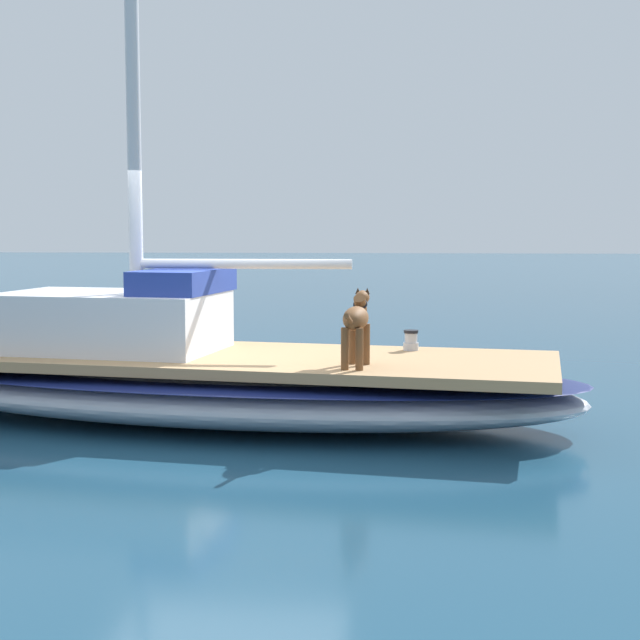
{
  "coord_description": "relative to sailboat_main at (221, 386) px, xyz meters",
  "views": [
    {
      "loc": [
        -9.23,
        -1.71,
        1.93
      ],
      "look_at": [
        0.0,
        -1.0,
        1.01
      ],
      "focal_mm": 52.57,
      "sensor_mm": 36.0,
      "label": 1
    }
  ],
  "objects": [
    {
      "name": "deck_winch",
      "position": [
        0.42,
        -1.91,
        0.42
      ],
      "size": [
        0.16,
        0.16,
        0.21
      ],
      "color": "#B7B7BC",
      "rests_on": "sailboat_main"
    },
    {
      "name": "sailboat_main",
      "position": [
        0.0,
        0.0,
        0.0
      ],
      "size": [
        3.62,
        7.54,
        0.66
      ],
      "color": "#B2B7C1",
      "rests_on": "ground"
    },
    {
      "name": "mast_main",
      "position": [
        0.14,
        0.72,
        3.07
      ],
      "size": [
        0.14,
        2.27,
        6.17
      ],
      "color": "silver",
      "rests_on": "sailboat_main"
    },
    {
      "name": "cabin_house",
      "position": [
        0.19,
        1.1,
        0.67
      ],
      "size": [
        1.73,
        2.42,
        0.84
      ],
      "color": "silver",
      "rests_on": "sailboat_main"
    },
    {
      "name": "dog_brown",
      "position": [
        -0.75,
        -1.39,
        0.75
      ],
      "size": [
        0.94,
        0.29,
        0.7
      ],
      "color": "brown",
      "rests_on": "sailboat_main"
    },
    {
      "name": "ground_plane",
      "position": [
        0.0,
        0.0,
        -0.34
      ],
      "size": [
        120.0,
        120.0,
        0.0
      ],
      "primitive_type": "plane",
      "color": "navy"
    }
  ]
}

